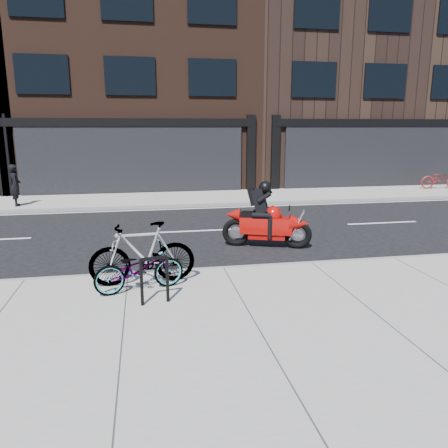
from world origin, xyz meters
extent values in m
plane|color=black|center=(0.00, 0.00, 0.00)|extent=(120.00, 120.00, 0.00)
cube|color=gray|center=(0.00, -5.00, 0.07)|extent=(60.00, 6.00, 0.13)
cube|color=gray|center=(0.00, 7.75, 0.07)|extent=(60.00, 3.50, 0.13)
cube|color=black|center=(-2.00, 14.50, 7.25)|extent=(12.00, 10.00, 14.50)
cube|color=black|center=(10.00, 14.50, 6.25)|extent=(12.00, 10.00, 12.50)
cylinder|color=black|center=(-1.71, -3.68, 0.53)|extent=(0.06, 0.06, 0.80)
cylinder|color=black|center=(-1.27, -3.59, 0.53)|extent=(0.06, 0.06, 0.80)
cylinder|color=black|center=(-1.49, -3.64, 0.93)|extent=(0.45, 0.14, 0.06)
imported|color=gray|center=(-1.75, -2.99, 0.57)|extent=(1.75, 0.98, 0.87)
imported|color=gray|center=(-1.68, -2.62, 0.73)|extent=(2.04, 0.71, 1.20)
torus|color=black|center=(2.23, -0.35, 0.36)|extent=(0.75, 0.40, 0.74)
torus|color=black|center=(0.74, 0.19, 0.36)|extent=(0.75, 0.40, 0.74)
cube|color=#9E0A07|center=(1.47, -0.08, 0.58)|extent=(1.41, 0.86, 0.43)
cone|color=#9E0A07|center=(2.27, -0.37, 0.65)|extent=(0.64, 0.64, 0.49)
sphere|color=#9E0A07|center=(1.63, -0.14, 0.87)|extent=(0.45, 0.45, 0.45)
cube|color=black|center=(1.16, 0.04, 0.85)|extent=(0.69, 0.50, 0.13)
cylinder|color=silver|center=(0.96, 0.32, 0.34)|extent=(0.61, 0.30, 0.10)
cube|color=black|center=(1.30, -0.02, 1.23)|extent=(0.55, 0.53, 0.66)
cube|color=black|center=(1.14, 0.04, 1.32)|extent=(0.36, 0.41, 0.45)
sphere|color=black|center=(1.43, -0.06, 1.57)|extent=(0.32, 0.32, 0.32)
imported|color=black|center=(-6.37, 6.77, 0.91)|extent=(0.50, 0.65, 1.57)
imported|color=maroon|center=(12.47, 8.00, 0.61)|extent=(1.94, 1.00, 0.97)
camera|label=1|loc=(-1.61, -10.72, 3.09)|focal=35.00mm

